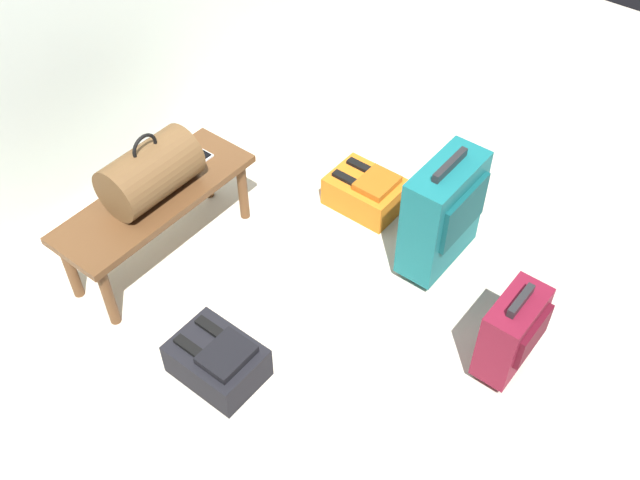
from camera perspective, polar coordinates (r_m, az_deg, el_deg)
ground_plane at (r=3.54m, az=4.78°, el=-3.48°), size 6.60×6.60×0.00m
bench at (r=3.51m, az=-12.62°, el=2.73°), size 1.00×0.36×0.39m
duffel_bag_brown at (r=3.39m, az=-13.04°, el=5.16°), size 0.44×0.26×0.34m
cell_phone at (r=3.65m, az=-9.42°, el=6.67°), size 0.07×0.14×0.01m
suitcase_upright_teal at (r=3.44m, az=9.51°, el=2.06°), size 0.44×0.22×0.64m
suitcase_small_burgundy at (r=3.15m, az=14.70°, el=-6.93°), size 0.32×0.18×0.46m
backpack_orange at (r=3.86m, az=3.61°, el=3.78°), size 0.28×0.38×0.21m
backpack_dark at (r=3.18m, az=-7.95°, el=-9.22°), size 0.28×0.38×0.21m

